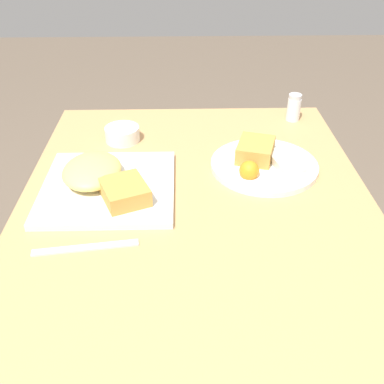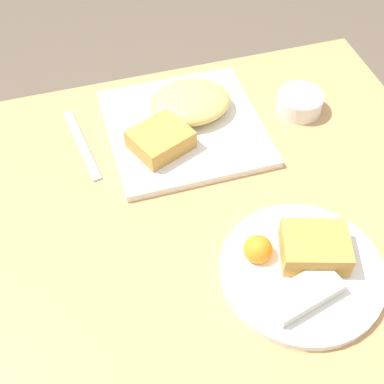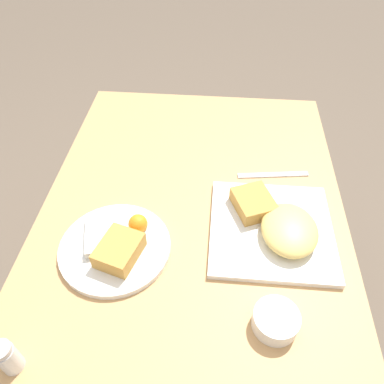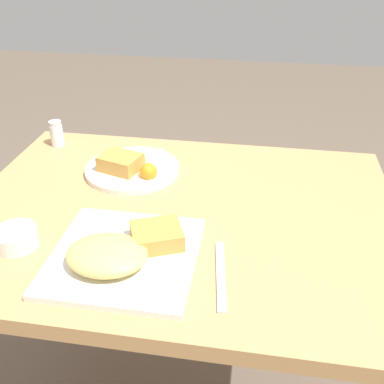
% 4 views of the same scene
% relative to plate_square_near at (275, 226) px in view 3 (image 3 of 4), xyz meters
% --- Properties ---
extents(ground_plane, '(8.00, 8.00, 0.00)m').
position_rel_plate_square_near_xyz_m(ground_plane, '(0.07, 0.19, -0.74)').
color(ground_plane, brown).
extents(dining_table, '(0.99, 0.74, 0.72)m').
position_rel_plate_square_near_xyz_m(dining_table, '(0.07, 0.19, -0.11)').
color(dining_table, tan).
rests_on(dining_table, ground_plane).
extents(plate_square_near, '(0.28, 0.28, 0.06)m').
position_rel_plate_square_near_xyz_m(plate_square_near, '(0.00, 0.00, 0.00)').
color(plate_square_near, white).
rests_on(plate_square_near, dining_table).
extents(plate_oval_far, '(0.25, 0.25, 0.05)m').
position_rel_plate_square_near_xyz_m(plate_oval_far, '(-0.08, 0.35, -0.01)').
color(plate_oval_far, white).
rests_on(plate_oval_far, dining_table).
extents(sauce_ramekin, '(0.09, 0.09, 0.04)m').
position_rel_plate_square_near_xyz_m(sauce_ramekin, '(-0.23, 0.01, -0.00)').
color(sauce_ramekin, white).
rests_on(sauce_ramekin, dining_table).
extents(salt_shaker, '(0.04, 0.04, 0.07)m').
position_rel_plate_square_near_xyz_m(salt_shaker, '(-0.34, 0.48, 0.01)').
color(salt_shaker, white).
rests_on(salt_shaker, dining_table).
extents(butter_knife, '(0.04, 0.19, 0.00)m').
position_rel_plate_square_near_xyz_m(butter_knife, '(0.19, -0.01, -0.02)').
color(butter_knife, silver).
rests_on(butter_knife, dining_table).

